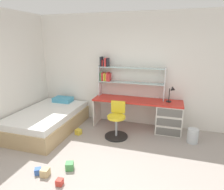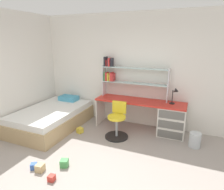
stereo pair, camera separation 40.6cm
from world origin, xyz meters
The scene contains 13 objects.
ground_plane centered at (0.00, 0.00, -0.01)m, with size 5.84×6.07×0.02m, color #9E938C.
room_shell centered at (-1.25, 1.26, 1.38)m, with size 5.84×6.07×2.76m.
desk centered at (0.85, 2.23, 0.41)m, with size 2.12×0.55×0.73m.
bookshelf_hutch centered at (-0.16, 2.39, 1.29)m, with size 1.62×0.22×0.99m.
desk_lamp centered at (1.07, 2.25, 0.98)m, with size 0.20×0.17×0.38m.
swivel_chair centered at (-0.07, 1.66, 0.31)m, with size 0.52×0.52×0.79m.
bed_platform centered at (-1.76, 1.52, 0.24)m, with size 1.28×2.00×0.61m.
waste_bin centered at (1.55, 1.86, 0.15)m, with size 0.23×0.23×0.30m, color silver.
toy_block_green_0 centered at (-0.51, 0.29, 0.06)m, with size 0.13×0.13×0.13m, color #479E51.
toy_block_natural_1 centered at (-0.81, 0.03, 0.06)m, with size 0.13×0.13×0.13m, color tan.
toy_block_red_2 centered at (-0.48, -0.08, 0.05)m, with size 0.10×0.10×0.10m, color red.
toy_block_yellow_3 centered at (-0.94, 1.49, 0.06)m, with size 0.12×0.12×0.12m, color gold.
toy_block_blue_4 centered at (-0.95, 0.04, 0.05)m, with size 0.10×0.10×0.10m, color #3860B7.
Camera 2 is at (1.37, -2.08, 2.10)m, focal length 31.23 mm.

